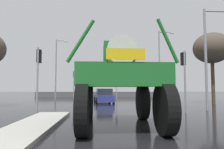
{
  "coord_description": "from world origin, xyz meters",
  "views": [
    {
      "loc": [
        -1.1,
        -2.97,
        1.61
      ],
      "look_at": [
        -0.44,
        8.1,
        2.35
      ],
      "focal_mm": 31.94,
      "sensor_mm": 36.0,
      "label": 1
    }
  ],
  "objects_px": {
    "traffic_signal_far_right": "(117,80)",
    "streetlight_far_left": "(57,66)",
    "traffic_signal_near_right": "(184,67)",
    "streetlight_near_right": "(208,52)",
    "oversize_sprayer": "(119,80)",
    "sedan_ahead": "(104,96)",
    "streetlight_far_right": "(160,61)",
    "bare_tree_right": "(212,48)",
    "traffic_signal_far_left": "(74,78)",
    "traffic_signal_near_left": "(39,66)"
  },
  "relations": [
    {
      "from": "traffic_signal_far_left",
      "to": "streetlight_near_right",
      "type": "relative_size",
      "value": 0.55
    },
    {
      "from": "oversize_sprayer",
      "to": "sedan_ahead",
      "type": "distance_m",
      "value": 13.01
    },
    {
      "from": "streetlight_near_right",
      "to": "traffic_signal_far_right",
      "type": "bearing_deg",
      "value": 109.84
    },
    {
      "from": "traffic_signal_near_left",
      "to": "traffic_signal_far_left",
      "type": "relative_size",
      "value": 1.02
    },
    {
      "from": "streetlight_near_right",
      "to": "traffic_signal_near_left",
      "type": "bearing_deg",
      "value": -174.62
    },
    {
      "from": "streetlight_near_right",
      "to": "streetlight_far_right",
      "type": "relative_size",
      "value": 0.79
    },
    {
      "from": "traffic_signal_far_right",
      "to": "bare_tree_right",
      "type": "relative_size",
      "value": 0.52
    },
    {
      "from": "oversize_sprayer",
      "to": "streetlight_far_right",
      "type": "relative_size",
      "value": 0.58
    },
    {
      "from": "sedan_ahead",
      "to": "bare_tree_right",
      "type": "distance_m",
      "value": 12.13
    },
    {
      "from": "streetlight_near_right",
      "to": "streetlight_far_left",
      "type": "bearing_deg",
      "value": 133.29
    },
    {
      "from": "streetlight_near_right",
      "to": "streetlight_far_right",
      "type": "xyz_separation_m",
      "value": [
        0.38,
        12.6,
        1.02
      ]
    },
    {
      "from": "traffic_signal_far_left",
      "to": "streetlight_far_right",
      "type": "xyz_separation_m",
      "value": [
        11.92,
        -2.38,
        2.23
      ]
    },
    {
      "from": "traffic_signal_near_left",
      "to": "streetlight_near_right",
      "type": "relative_size",
      "value": 0.56
    },
    {
      "from": "traffic_signal_near_left",
      "to": "traffic_signal_near_right",
      "type": "distance_m",
      "value": 9.34
    },
    {
      "from": "traffic_signal_near_left",
      "to": "streetlight_far_left",
      "type": "xyz_separation_m",
      "value": [
        -2.32,
        15.93,
        1.7
      ]
    },
    {
      "from": "bare_tree_right",
      "to": "streetlight_near_right",
      "type": "bearing_deg",
      "value": -122.43
    },
    {
      "from": "streetlight_near_right",
      "to": "streetlight_far_left",
      "type": "xyz_separation_m",
      "value": [
        -13.98,
        14.84,
        0.54
      ]
    },
    {
      "from": "traffic_signal_near_right",
      "to": "traffic_signal_far_right",
      "type": "height_order",
      "value": "traffic_signal_near_right"
    },
    {
      "from": "traffic_signal_far_right",
      "to": "streetlight_far_left",
      "type": "relative_size",
      "value": 0.44
    },
    {
      "from": "traffic_signal_near_left",
      "to": "traffic_signal_far_right",
      "type": "distance_m",
      "value": 17.25
    },
    {
      "from": "traffic_signal_near_right",
      "to": "streetlight_far_left",
      "type": "distance_m",
      "value": 19.82
    },
    {
      "from": "sedan_ahead",
      "to": "traffic_signal_near_right",
      "type": "bearing_deg",
      "value": -155.63
    },
    {
      "from": "traffic_signal_near_right",
      "to": "streetlight_near_right",
      "type": "distance_m",
      "value": 2.84
    },
    {
      "from": "oversize_sprayer",
      "to": "traffic_signal_far_left",
      "type": "relative_size",
      "value": 1.33
    },
    {
      "from": "traffic_signal_near_right",
      "to": "bare_tree_right",
      "type": "height_order",
      "value": "bare_tree_right"
    },
    {
      "from": "streetlight_far_right",
      "to": "traffic_signal_far_left",
      "type": "bearing_deg",
      "value": 168.72
    },
    {
      "from": "traffic_signal_far_left",
      "to": "traffic_signal_near_right",
      "type": "bearing_deg",
      "value": -60.14
    },
    {
      "from": "sedan_ahead",
      "to": "bare_tree_right",
      "type": "height_order",
      "value": "bare_tree_right"
    },
    {
      "from": "oversize_sprayer",
      "to": "traffic_signal_far_right",
      "type": "bearing_deg",
      "value": -4.56
    },
    {
      "from": "traffic_signal_near_right",
      "to": "streetlight_far_left",
      "type": "xyz_separation_m",
      "value": [
        -11.66,
        15.93,
        1.76
      ]
    },
    {
      "from": "traffic_signal_far_right",
      "to": "streetlight_far_right",
      "type": "relative_size",
      "value": 0.4
    },
    {
      "from": "traffic_signal_far_left",
      "to": "sedan_ahead",
      "type": "bearing_deg",
      "value": -60.68
    },
    {
      "from": "traffic_signal_far_left",
      "to": "streetlight_far_right",
      "type": "relative_size",
      "value": 0.43
    },
    {
      "from": "sedan_ahead",
      "to": "streetlight_far_left",
      "type": "distance_m",
      "value": 10.55
    },
    {
      "from": "oversize_sprayer",
      "to": "traffic_signal_near_right",
      "type": "bearing_deg",
      "value": -47.82
    },
    {
      "from": "traffic_signal_near_right",
      "to": "streetlight_near_right",
      "type": "relative_size",
      "value": 0.55
    },
    {
      "from": "traffic_signal_far_right",
      "to": "sedan_ahead",
      "type": "bearing_deg",
      "value": -105.17
    },
    {
      "from": "traffic_signal_far_left",
      "to": "bare_tree_right",
      "type": "relative_size",
      "value": 0.56
    },
    {
      "from": "oversize_sprayer",
      "to": "streetlight_near_right",
      "type": "relative_size",
      "value": 0.73
    },
    {
      "from": "traffic_signal_near_right",
      "to": "oversize_sprayer",
      "type": "bearing_deg",
      "value": -137.68
    },
    {
      "from": "sedan_ahead",
      "to": "streetlight_far_right",
      "type": "bearing_deg",
      "value": -63.28
    },
    {
      "from": "traffic_signal_far_right",
      "to": "streetlight_near_right",
      "type": "relative_size",
      "value": 0.51
    },
    {
      "from": "traffic_signal_near_left",
      "to": "streetlight_far_right",
      "type": "relative_size",
      "value": 0.44
    },
    {
      "from": "streetlight_far_right",
      "to": "bare_tree_right",
      "type": "relative_size",
      "value": 1.3
    },
    {
      "from": "sedan_ahead",
      "to": "traffic_signal_near_right",
      "type": "xyz_separation_m",
      "value": [
        5.09,
        -8.71,
        2.23
      ]
    },
    {
      "from": "sedan_ahead",
      "to": "traffic_signal_near_left",
      "type": "distance_m",
      "value": 9.96
    },
    {
      "from": "traffic_signal_far_left",
      "to": "streetlight_far_right",
      "type": "distance_m",
      "value": 12.36
    },
    {
      "from": "streetlight_far_left",
      "to": "traffic_signal_near_left",
      "type": "bearing_deg",
      "value": -81.72
    },
    {
      "from": "streetlight_far_left",
      "to": "sedan_ahead",
      "type": "bearing_deg",
      "value": -47.71
    },
    {
      "from": "sedan_ahead",
      "to": "streetlight_near_right",
      "type": "xyz_separation_m",
      "value": [
        7.4,
        -7.61,
        3.45
      ]
    }
  ]
}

